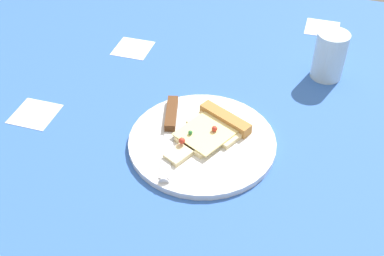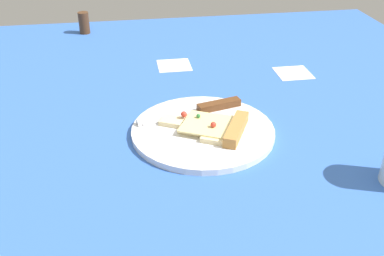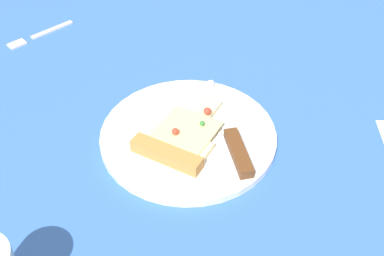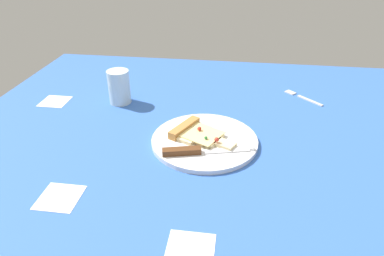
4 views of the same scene
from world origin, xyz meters
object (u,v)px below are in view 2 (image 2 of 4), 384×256
Objects in this scene: knife at (200,110)px; pepper_shaker at (84,23)px; plate at (203,131)px; pizza_slice at (215,127)px.

knife is 68.11cm from pepper_shaker.
pepper_shaker is at bearing 111.14° from plate.
knife is 3.44× the size of pepper_shaker.
pepper_shaker is at bearing 49.34° from pizza_slice.
plate is at bearing 90.21° from pizza_slice.
pizza_slice reaches higher than knife.
plate is 1.24× the size of knife.
pizza_slice is 76.26cm from pepper_shaker.
pepper_shaker is (-29.11, 70.48, 1.37)cm from pizza_slice.
pepper_shaker reaches higher than plate.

